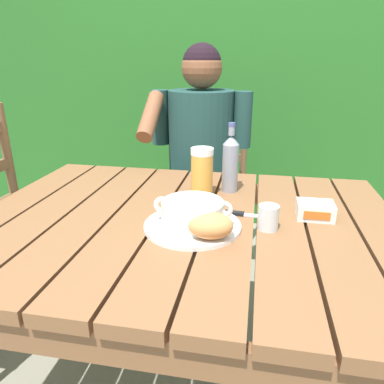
% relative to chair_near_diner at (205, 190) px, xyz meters
% --- Properties ---
extents(dining_table, '(1.28, 0.96, 0.73)m').
position_rel_chair_near_diner_xyz_m(dining_table, '(0.07, -0.92, 0.16)').
color(dining_table, brown).
rests_on(dining_table, ground_plane).
extents(hedge_backdrop, '(4.02, 0.89, 2.65)m').
position_rel_chair_near_diner_xyz_m(hedge_backdrop, '(-0.17, 1.00, 0.71)').
color(hedge_backdrop, '#266322').
rests_on(hedge_backdrop, ground_plane).
extents(chair_near_diner, '(0.44, 0.45, 0.98)m').
position_rel_chair_near_diner_xyz_m(chair_near_diner, '(0.00, 0.00, 0.00)').
color(chair_near_diner, brown).
rests_on(chair_near_diner, ground_plane).
extents(person_eating, '(0.48, 0.47, 1.26)m').
position_rel_chair_near_diner_xyz_m(person_eating, '(-0.00, -0.20, 0.25)').
color(person_eating, '#1E403D').
rests_on(person_eating, ground_plane).
extents(serving_plate, '(0.28, 0.28, 0.01)m').
position_rel_chair_near_diner_xyz_m(serving_plate, '(0.11, -0.98, 0.25)').
color(serving_plate, white).
rests_on(serving_plate, dining_table).
extents(soup_bowl, '(0.22, 0.17, 0.08)m').
position_rel_chair_near_diner_xyz_m(soup_bowl, '(0.11, -0.98, 0.30)').
color(soup_bowl, white).
rests_on(soup_bowl, serving_plate).
extents(bread_roll, '(0.13, 0.11, 0.07)m').
position_rel_chair_near_diner_xyz_m(bread_roll, '(0.17, -1.05, 0.29)').
color(bread_roll, '#D0894D').
rests_on(bread_roll, serving_plate).
extents(beer_glass, '(0.08, 0.08, 0.17)m').
position_rel_chair_near_diner_xyz_m(beer_glass, '(0.09, -0.72, 0.33)').
color(beer_glass, gold).
rests_on(beer_glass, dining_table).
extents(beer_bottle, '(0.06, 0.06, 0.25)m').
position_rel_chair_near_diner_xyz_m(beer_bottle, '(0.19, -0.66, 0.35)').
color(beer_bottle, gray).
rests_on(beer_bottle, dining_table).
extents(water_glass_small, '(0.06, 0.06, 0.07)m').
position_rel_chair_near_diner_xyz_m(water_glass_small, '(0.32, -0.95, 0.28)').
color(water_glass_small, silver).
rests_on(water_glass_small, dining_table).
extents(butter_tub, '(0.11, 0.08, 0.05)m').
position_rel_chair_near_diner_xyz_m(butter_tub, '(0.46, -0.85, 0.27)').
color(butter_tub, white).
rests_on(butter_tub, dining_table).
extents(table_knife, '(0.15, 0.03, 0.01)m').
position_rel_chair_near_diner_xyz_m(table_knife, '(0.25, -0.87, 0.25)').
color(table_knife, silver).
rests_on(table_knife, dining_table).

